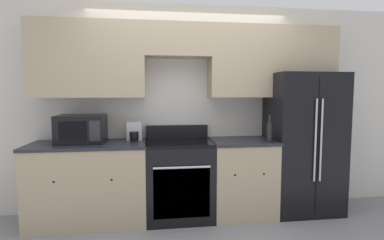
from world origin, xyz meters
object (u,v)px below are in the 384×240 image
Objects in this scene: oven_range at (179,179)px; microwave at (81,129)px; bottle at (269,131)px; refrigerator at (302,142)px.

microwave is (-1.12, 0.05, 0.62)m from oven_range.
bottle is (2.16, -0.23, -0.04)m from microwave.
oven_range is at bearing -178.18° from refrigerator.
refrigerator is 5.57× the size of bottle.
bottle is at bearing -156.23° from refrigerator.
oven_range is 1.62m from refrigerator.
refrigerator reaches higher than bottle.
refrigerator is 3.31× the size of microwave.
microwave is at bearing 173.94° from bottle.
microwave reaches higher than bottle.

